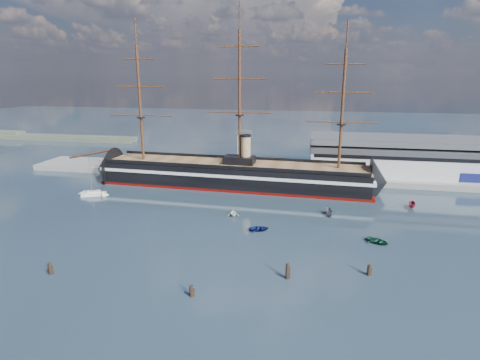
# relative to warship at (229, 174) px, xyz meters

# --- Properties ---
(ground) EXTENTS (600.00, 600.00, 0.00)m
(ground) POSITION_rel_warship_xyz_m (-0.14, -20.00, -4.04)
(ground) COLOR #202D36
(ground) RESTS_ON ground
(quay) EXTENTS (180.00, 18.00, 2.00)m
(quay) POSITION_rel_warship_xyz_m (9.86, 16.00, -4.04)
(quay) COLOR slate
(quay) RESTS_ON ground
(warehouse) EXTENTS (63.00, 21.00, 11.60)m
(warehouse) POSITION_rel_warship_xyz_m (57.86, 20.00, 3.95)
(warehouse) COLOR #B7BABC
(warehouse) RESTS_ON ground
(quay_tower) EXTENTS (5.00, 5.00, 15.00)m
(quay_tower) POSITION_rel_warship_xyz_m (2.86, 13.00, 5.72)
(quay_tower) COLOR silver
(quay_tower) RESTS_ON ground
(shoreline) EXTENTS (120.00, 10.00, 4.00)m
(shoreline) POSITION_rel_warship_xyz_m (-139.37, 75.00, -2.59)
(shoreline) COLOR #3F4C38
(shoreline) RESTS_ON ground
(warship) EXTENTS (113.21, 20.08, 53.94)m
(warship) POSITION_rel_warship_xyz_m (0.00, 0.00, 0.00)
(warship) COLOR black
(warship) RESTS_ON ground
(sailboat) EXTENTS (7.65, 4.86, 11.82)m
(sailboat) POSITION_rel_warship_xyz_m (-38.61, -19.35, -3.29)
(sailboat) COLOR silver
(sailboat) RESTS_ON ground
(motorboat_b) EXTENTS (2.07, 3.31, 1.44)m
(motorboat_b) POSITION_rel_warship_xyz_m (15.85, -37.59, -4.04)
(motorboat_b) COLOR navy
(motorboat_b) RESTS_ON ground
(motorboat_c) EXTENTS (5.73, 3.15, 2.17)m
(motorboat_c) POSITION_rel_warship_xyz_m (32.94, -23.58, -4.04)
(motorboat_c) COLOR gray
(motorboat_c) RESTS_ON ground
(motorboat_d) EXTENTS (6.15, 4.00, 2.08)m
(motorboat_d) POSITION_rel_warship_xyz_m (7.69, -28.92, -4.04)
(motorboat_d) COLOR white
(motorboat_d) RESTS_ON ground
(motorboat_e) EXTENTS (2.80, 3.37, 1.49)m
(motorboat_e) POSITION_rel_warship_xyz_m (43.04, -39.86, -4.04)
(motorboat_e) COLOR #0E3827
(motorboat_e) RESTS_ON ground
(motorboat_f) EXTENTS (5.65, 3.01, 2.14)m
(motorboat_f) POSITION_rel_warship_xyz_m (55.83, -13.04, -4.04)
(motorboat_f) COLOR maroon
(motorboat_f) RESTS_ON ground
(piling_near_left) EXTENTS (0.64, 0.64, 3.07)m
(piling_near_left) POSITION_rel_warship_xyz_m (-19.72, -66.69, -4.04)
(piling_near_left) COLOR black
(piling_near_left) RESTS_ON ground
(piling_near_mid) EXTENTS (0.64, 0.64, 2.75)m
(piling_near_mid) POSITION_rel_warship_xyz_m (8.87, -69.04, -4.04)
(piling_near_mid) COLOR black
(piling_near_mid) RESTS_ON ground
(piling_near_right) EXTENTS (0.64, 0.64, 3.75)m
(piling_near_right) POSITION_rel_warship_xyz_m (24.43, -59.74, -4.04)
(piling_near_right) COLOR black
(piling_near_right) RESTS_ON ground
(piling_far_right) EXTENTS (0.64, 0.64, 2.85)m
(piling_far_right) POSITION_rel_warship_xyz_m (39.44, -55.57, -4.04)
(piling_far_right) COLOR black
(piling_far_right) RESTS_ON ground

